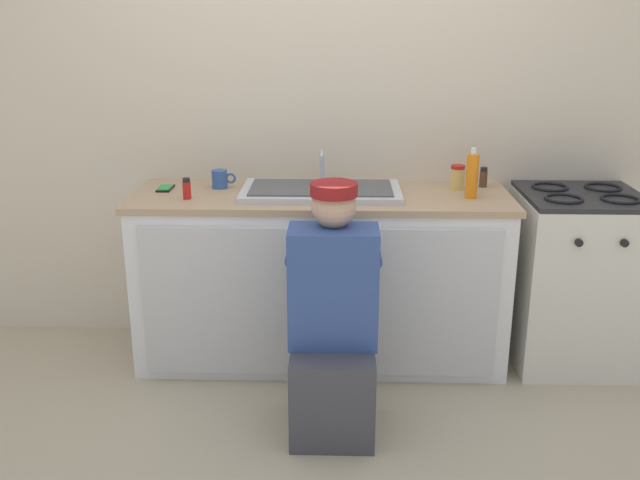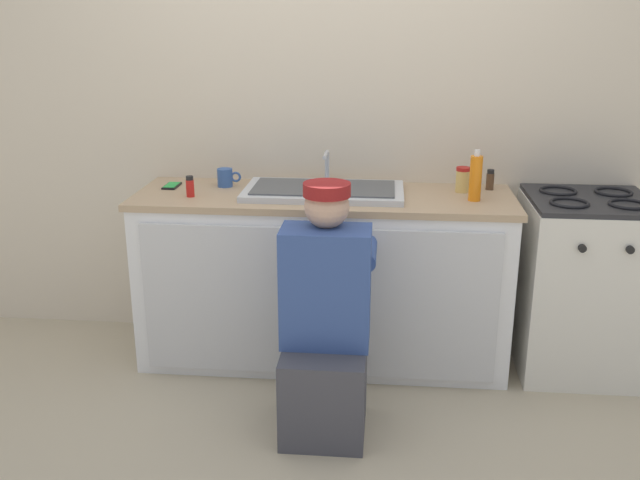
{
  "view_description": "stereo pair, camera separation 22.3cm",
  "coord_description": "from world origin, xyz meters",
  "px_view_note": "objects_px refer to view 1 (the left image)",
  "views": [
    {
      "loc": [
        0.09,
        -3.19,
        1.78
      ],
      "look_at": [
        0.0,
        0.1,
        0.72
      ],
      "focal_mm": 40.0,
      "sensor_mm": 36.0,
      "label": 1
    },
    {
      "loc": [
        0.31,
        -3.18,
        1.78
      ],
      "look_at": [
        0.0,
        0.1,
        0.72
      ],
      "focal_mm": 40.0,
      "sensor_mm": 36.0,
      "label": 2
    }
  ],
  "objects_px": {
    "condiment_jar": "(457,177)",
    "soap_bottle_orange": "(472,175)",
    "plumber_person": "(333,331)",
    "sink_double_basin": "(321,190)",
    "stove_range": "(574,278)",
    "spice_bottle_red": "(187,189)",
    "spice_bottle_pepper": "(483,177)",
    "coffee_mug": "(220,179)",
    "cell_phone": "(165,188)"
  },
  "relations": [
    {
      "from": "sink_double_basin",
      "to": "cell_phone",
      "type": "height_order",
      "value": "sink_double_basin"
    },
    {
      "from": "cell_phone",
      "to": "soap_bottle_orange",
      "type": "xyz_separation_m",
      "value": [
        1.55,
        -0.13,
        0.11
      ]
    },
    {
      "from": "soap_bottle_orange",
      "to": "spice_bottle_pepper",
      "type": "bearing_deg",
      "value": 65.95
    },
    {
      "from": "cell_phone",
      "to": "stove_range",
      "type": "bearing_deg",
      "value": -2.13
    },
    {
      "from": "spice_bottle_pepper",
      "to": "spice_bottle_red",
      "type": "height_order",
      "value": "same"
    },
    {
      "from": "sink_double_basin",
      "to": "spice_bottle_pepper",
      "type": "height_order",
      "value": "sink_double_basin"
    },
    {
      "from": "plumber_person",
      "to": "soap_bottle_orange",
      "type": "relative_size",
      "value": 4.42
    },
    {
      "from": "condiment_jar",
      "to": "cell_phone",
      "type": "bearing_deg",
      "value": -178.63
    },
    {
      "from": "spice_bottle_pepper",
      "to": "coffee_mug",
      "type": "relative_size",
      "value": 0.83
    },
    {
      "from": "stove_range",
      "to": "spice_bottle_pepper",
      "type": "bearing_deg",
      "value": 159.21
    },
    {
      "from": "stove_range",
      "to": "soap_bottle_orange",
      "type": "bearing_deg",
      "value": -174.56
    },
    {
      "from": "sink_double_basin",
      "to": "condiment_jar",
      "type": "distance_m",
      "value": 0.71
    },
    {
      "from": "stove_range",
      "to": "spice_bottle_red",
      "type": "bearing_deg",
      "value": -176.69
    },
    {
      "from": "sink_double_basin",
      "to": "plumber_person",
      "type": "xyz_separation_m",
      "value": [
        0.07,
        -0.69,
        -0.46
      ]
    },
    {
      "from": "plumber_person",
      "to": "soap_bottle_orange",
      "type": "distance_m",
      "value": 1.08
    },
    {
      "from": "sink_double_basin",
      "to": "stove_range",
      "type": "relative_size",
      "value": 0.87
    },
    {
      "from": "condiment_jar",
      "to": "spice_bottle_pepper",
      "type": "bearing_deg",
      "value": 23.25
    },
    {
      "from": "sink_double_basin",
      "to": "stove_range",
      "type": "distance_m",
      "value": 1.39
    },
    {
      "from": "soap_bottle_orange",
      "to": "cell_phone",
      "type": "bearing_deg",
      "value": 175.08
    },
    {
      "from": "stove_range",
      "to": "coffee_mug",
      "type": "xyz_separation_m",
      "value": [
        -1.84,
        0.12,
        0.49
      ]
    },
    {
      "from": "plumber_person",
      "to": "condiment_jar",
      "type": "height_order",
      "value": "plumber_person"
    },
    {
      "from": "stove_range",
      "to": "cell_phone",
      "type": "distance_m",
      "value": 2.17
    },
    {
      "from": "plumber_person",
      "to": "spice_bottle_pepper",
      "type": "height_order",
      "value": "plumber_person"
    },
    {
      "from": "plumber_person",
      "to": "sink_double_basin",
      "type": "bearing_deg",
      "value": 95.75
    },
    {
      "from": "sink_double_basin",
      "to": "spice_bottle_pepper",
      "type": "xyz_separation_m",
      "value": [
        0.85,
        0.18,
        0.03
      ]
    },
    {
      "from": "cell_phone",
      "to": "condiment_jar",
      "type": "relative_size",
      "value": 1.09
    },
    {
      "from": "cell_phone",
      "to": "spice_bottle_pepper",
      "type": "distance_m",
      "value": 1.66
    },
    {
      "from": "coffee_mug",
      "to": "cell_phone",
      "type": "bearing_deg",
      "value": -172.59
    },
    {
      "from": "stove_range",
      "to": "spice_bottle_red",
      "type": "xyz_separation_m",
      "value": [
        -1.97,
        -0.11,
        0.49
      ]
    },
    {
      "from": "plumber_person",
      "to": "stove_range",
      "type": "bearing_deg",
      "value": 28.87
    },
    {
      "from": "spice_bottle_red",
      "to": "coffee_mug",
      "type": "xyz_separation_m",
      "value": [
        0.13,
        0.23,
        -0.0
      ]
    },
    {
      "from": "cell_phone",
      "to": "coffee_mug",
      "type": "bearing_deg",
      "value": 7.41
    },
    {
      "from": "soap_bottle_orange",
      "to": "coffee_mug",
      "type": "xyz_separation_m",
      "value": [
        -1.27,
        0.17,
        -0.07
      ]
    },
    {
      "from": "condiment_jar",
      "to": "plumber_person",
      "type": "bearing_deg",
      "value": -128.18
    },
    {
      "from": "plumber_person",
      "to": "soap_bottle_orange",
      "type": "xyz_separation_m",
      "value": [
        0.67,
        0.63,
        0.55
      ]
    },
    {
      "from": "soap_bottle_orange",
      "to": "spice_bottle_pepper",
      "type": "height_order",
      "value": "soap_bottle_orange"
    },
    {
      "from": "condiment_jar",
      "to": "coffee_mug",
      "type": "xyz_separation_m",
      "value": [
        -1.23,
        0.0,
        -0.02
      ]
    },
    {
      "from": "sink_double_basin",
      "to": "plumber_person",
      "type": "bearing_deg",
      "value": -84.25
    },
    {
      "from": "sink_double_basin",
      "to": "soap_bottle_orange",
      "type": "bearing_deg",
      "value": -4.37
    },
    {
      "from": "soap_bottle_orange",
      "to": "sink_double_basin",
      "type": "bearing_deg",
      "value": 175.63
    },
    {
      "from": "cell_phone",
      "to": "spice_bottle_pepper",
      "type": "bearing_deg",
      "value": 3.41
    },
    {
      "from": "coffee_mug",
      "to": "spice_bottle_red",
      "type": "bearing_deg",
      "value": -119.08
    },
    {
      "from": "soap_bottle_orange",
      "to": "spice_bottle_pepper",
      "type": "xyz_separation_m",
      "value": [
        0.1,
        0.23,
        -0.06
      ]
    },
    {
      "from": "plumber_person",
      "to": "coffee_mug",
      "type": "relative_size",
      "value": 8.76
    },
    {
      "from": "plumber_person",
      "to": "condiment_jar",
      "type": "distance_m",
      "value": 1.14
    },
    {
      "from": "plumber_person",
      "to": "condiment_jar",
      "type": "bearing_deg",
      "value": 51.82
    },
    {
      "from": "spice_bottle_pepper",
      "to": "coffee_mug",
      "type": "height_order",
      "value": "spice_bottle_pepper"
    },
    {
      "from": "cell_phone",
      "to": "condiment_jar",
      "type": "height_order",
      "value": "condiment_jar"
    },
    {
      "from": "condiment_jar",
      "to": "soap_bottle_orange",
      "type": "xyz_separation_m",
      "value": [
        0.04,
        -0.17,
        0.05
      ]
    },
    {
      "from": "cell_phone",
      "to": "spice_bottle_pepper",
      "type": "relative_size",
      "value": 1.33
    }
  ]
}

